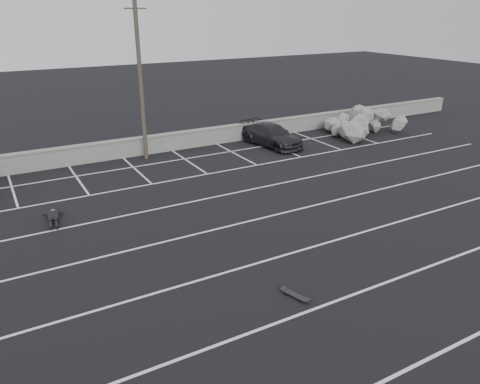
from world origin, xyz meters
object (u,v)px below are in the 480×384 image
car_right (272,135)px  utility_pole (141,81)px  riprap_pile (357,125)px  person (53,214)px  skateboard (295,295)px  trash_bin (274,131)px

car_right → utility_pole: (-7.68, 1.28, 3.67)m
riprap_pile → person: riprap_pile is taller
riprap_pile → skateboard: 20.25m
riprap_pile → utility_pole: bearing=172.8°
car_right → riprap_pile: bearing=-12.8°
car_right → trash_bin: bearing=44.2°
person → skateboard: bearing=-52.4°
person → utility_pole: bearing=53.3°
riprap_pile → skateboard: size_ratio=6.67×
utility_pole → riprap_pile: bearing=-7.2°
utility_pole → trash_bin: size_ratio=10.29×
trash_bin → skateboard: trash_bin is taller
car_right → trash_bin: car_right is taller
utility_pole → trash_bin: 9.78m
trash_bin → riprap_pile: bearing=-22.5°
car_right → utility_pole: 8.60m
trash_bin → skateboard: size_ratio=0.99×
car_right → person: size_ratio=1.98×
utility_pole → car_right: bearing=-9.5°
skateboard → car_right: bearing=42.1°
skateboard → person: bearing=102.2°
skateboard → utility_pole: bearing=70.1°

